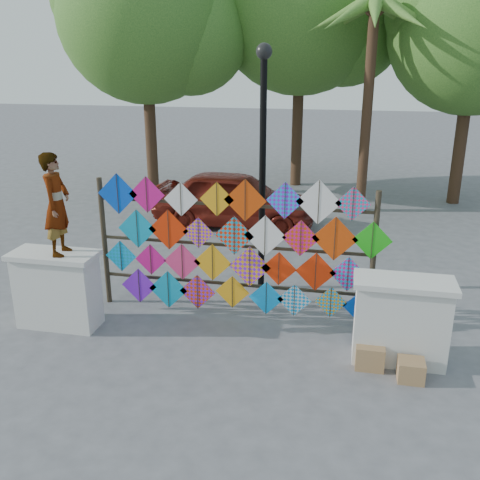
{
  "coord_description": "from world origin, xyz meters",
  "views": [
    {
      "loc": [
        1.84,
        -7.4,
        4.22
      ],
      "look_at": [
        0.18,
        0.6,
        1.43
      ],
      "focal_mm": 40.0,
      "sensor_mm": 36.0,
      "label": 1
    }
  ],
  "objects_px": {
    "vendor_woman": "(57,204)",
    "lamppost": "(263,148)",
    "sedan": "(235,199)",
    "kite_rack": "(236,248)"
  },
  "relations": [
    {
      "from": "vendor_woman",
      "to": "lamppost",
      "type": "xyz_separation_m",
      "value": [
        2.84,
        2.2,
        0.61
      ]
    },
    {
      "from": "sedan",
      "to": "lamppost",
      "type": "relative_size",
      "value": 0.95
    },
    {
      "from": "kite_rack",
      "to": "vendor_woman",
      "type": "xyz_separation_m",
      "value": [
        -2.62,
        -0.93,
        0.85
      ]
    },
    {
      "from": "vendor_woman",
      "to": "lamppost",
      "type": "relative_size",
      "value": 0.36
    },
    {
      "from": "vendor_woman",
      "to": "lamppost",
      "type": "height_order",
      "value": "lamppost"
    },
    {
      "from": "vendor_woman",
      "to": "sedan",
      "type": "relative_size",
      "value": 0.38
    },
    {
      "from": "kite_rack",
      "to": "sedan",
      "type": "relative_size",
      "value": 1.16
    },
    {
      "from": "sedan",
      "to": "lamppost",
      "type": "distance_m",
      "value": 4.53
    },
    {
      "from": "kite_rack",
      "to": "vendor_woman",
      "type": "bearing_deg",
      "value": -160.46
    },
    {
      "from": "kite_rack",
      "to": "vendor_woman",
      "type": "height_order",
      "value": "vendor_woman"
    }
  ]
}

